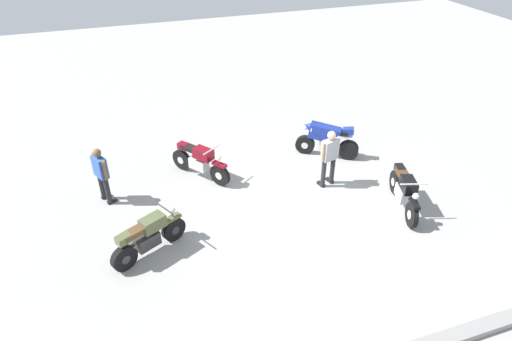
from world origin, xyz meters
The scene contains 7 objects.
ground_plane centered at (0.00, 0.00, 0.00)m, with size 40.00×40.00×0.00m, color #9E9E99.
motorcycle_black_cruiser centered at (-2.34, 0.78, 0.52)m, with size 0.92×2.03×1.09m.
motorcycle_blue_sportbike centered at (-1.63, -2.27, 0.59)m, with size 1.73×1.23×1.14m.
motorcycle_olive_vintage centered at (4.15, 0.41, 0.49)m, with size 1.80×1.07×1.07m.
motorcycle_maroon_cruiser centered at (2.34, -2.37, 0.52)m, with size 1.32×1.76×1.09m.
person_in_gray_shirt centered at (-0.95, -0.81, 0.97)m, with size 0.65×0.41×1.69m.
person_in_blue_shirt centered at (4.99, -2.01, 0.90)m, with size 0.46×0.60×1.60m.
Camera 1 is at (4.33, 8.47, 7.20)m, focal length 31.44 mm.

